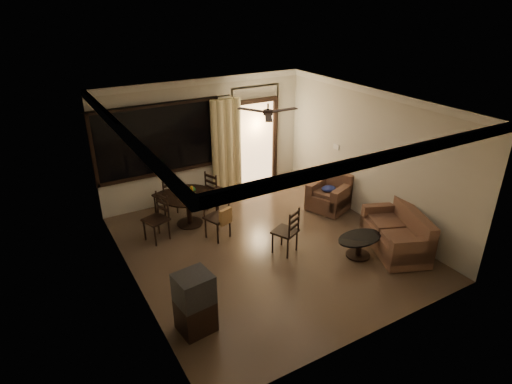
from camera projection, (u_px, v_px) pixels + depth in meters
ground at (266, 247)px, 8.30m from camera, size 5.50×5.50×0.00m
room_shell at (248, 128)px, 9.18m from camera, size 5.50×6.70×5.50m
dining_table at (188, 201)px, 8.90m from camera, size 1.09×1.09×0.90m
dining_chair_west at (157, 227)px, 8.43m from camera, size 0.54×0.54×0.95m
dining_chair_east at (217, 199)px, 9.58m from camera, size 0.54×0.54×0.95m
dining_chair_south at (218, 224)px, 8.49m from camera, size 0.54×0.57×0.95m
dining_chair_north at (166, 202)px, 9.43m from camera, size 0.54×0.54×0.95m
tv_cabinet at (195, 303)px, 6.07m from camera, size 0.55×0.50×0.95m
sofa at (398, 235)px, 8.08m from camera, size 1.31×1.70×0.81m
armchair at (330, 195)px, 9.64m from camera, size 1.03×1.03×0.80m
coffee_table at (359, 243)px, 7.90m from camera, size 0.92×0.55×0.40m
side_chair at (285, 239)px, 8.02m from camera, size 0.54×0.54×0.93m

